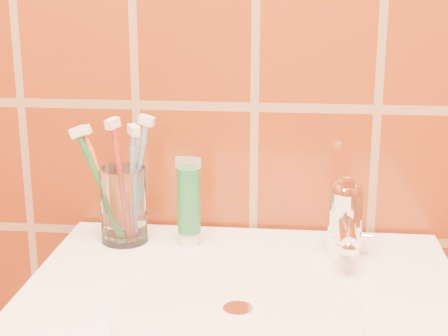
# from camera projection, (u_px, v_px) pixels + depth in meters

# --- Properties ---
(glass_tumbler) EXTENTS (0.07, 0.07, 0.11)m
(glass_tumbler) POSITION_uv_depth(u_px,v_px,m) (124.00, 205.00, 1.01)
(glass_tumbler) COLOR white
(glass_tumbler) RESTS_ON pedestal_sink
(toothpaste_tube) EXTENTS (0.04, 0.03, 0.13)m
(toothpaste_tube) POSITION_uv_depth(u_px,v_px,m) (189.00, 204.00, 1.00)
(toothpaste_tube) COLOR white
(toothpaste_tube) RESTS_ON pedestal_sink
(faucet) EXTENTS (0.05, 0.11, 0.12)m
(faucet) POSITION_uv_depth(u_px,v_px,m) (346.00, 214.00, 0.95)
(faucet) COLOR white
(faucet) RESTS_ON pedestal_sink
(toothbrush_0) EXTENTS (0.07, 0.08, 0.19)m
(toothbrush_0) POSITION_uv_depth(u_px,v_px,m) (132.00, 185.00, 1.00)
(toothbrush_0) COLOR #6AA0BD
(toothbrush_0) RESTS_ON glass_tumbler
(toothbrush_1) EXTENTS (0.10, 0.10, 0.18)m
(toothbrush_1) POSITION_uv_depth(u_px,v_px,m) (101.00, 187.00, 0.99)
(toothbrush_1) COLOR #1D6F34
(toothbrush_1) RESTS_ON glass_tumbler
(toothbrush_2) EXTENTS (0.09, 0.08, 0.20)m
(toothbrush_2) POSITION_uv_depth(u_px,v_px,m) (137.00, 179.00, 1.01)
(toothbrush_2) COLOR #71A4C8
(toothbrush_2) RESTS_ON glass_tumbler
(toothbrush_3) EXTENTS (0.07, 0.08, 0.20)m
(toothbrush_3) POSITION_uv_depth(u_px,v_px,m) (121.00, 183.00, 0.99)
(toothbrush_3) COLOR #AE2C25
(toothbrush_3) RESTS_ON glass_tumbler
(toothbrush_4) EXTENTS (0.08, 0.08, 0.18)m
(toothbrush_4) POSITION_uv_depth(u_px,v_px,m) (104.00, 186.00, 1.00)
(toothbrush_4) COLOR orange
(toothbrush_4) RESTS_ON glass_tumbler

